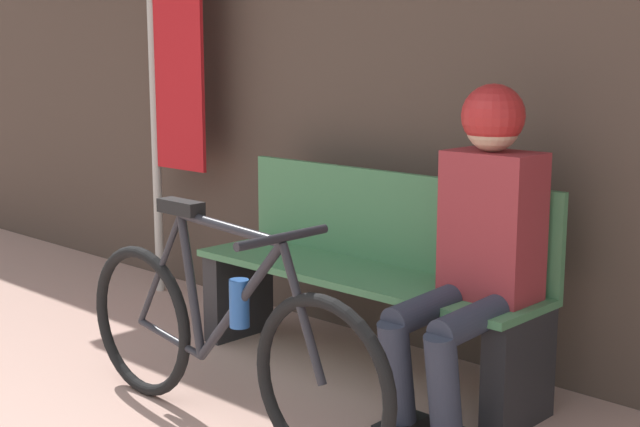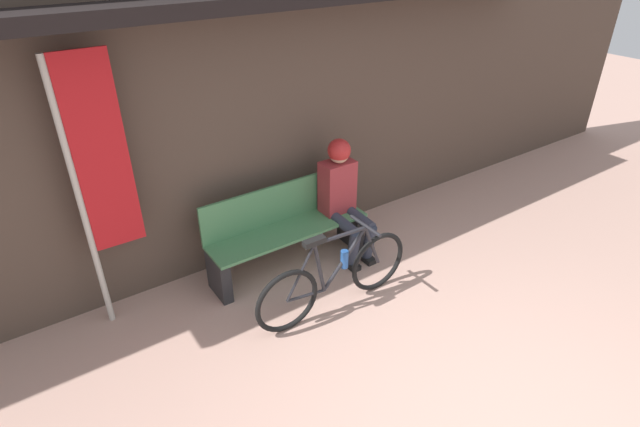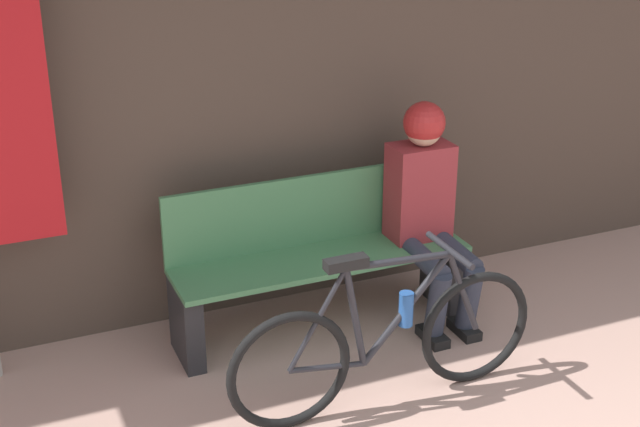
# 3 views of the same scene
# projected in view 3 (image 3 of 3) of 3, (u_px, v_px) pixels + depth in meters

# --- Properties ---
(storefront_wall) EXTENTS (12.00, 0.56, 3.20)m
(storefront_wall) POSITION_uv_depth(u_px,v_px,m) (304.00, 14.00, 4.79)
(storefront_wall) COLOR #4C3D33
(storefront_wall) RESTS_ON ground_plane
(park_bench_near) EXTENTS (1.63, 0.42, 0.85)m
(park_bench_near) POSITION_uv_depth(u_px,v_px,m) (318.00, 261.00, 4.87)
(park_bench_near) COLOR #477F51
(park_bench_near) RESTS_ON ground_plane
(bicycle) EXTENTS (1.59, 0.40, 0.82)m
(bicycle) POSITION_uv_depth(u_px,v_px,m) (387.00, 342.00, 4.21)
(bicycle) COLOR black
(bicycle) RESTS_ON ground_plane
(person_seated) EXTENTS (0.34, 0.62, 1.24)m
(person_seated) POSITION_uv_depth(u_px,v_px,m) (427.00, 199.00, 4.88)
(person_seated) COLOR #2D3342
(person_seated) RESTS_ON ground_plane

